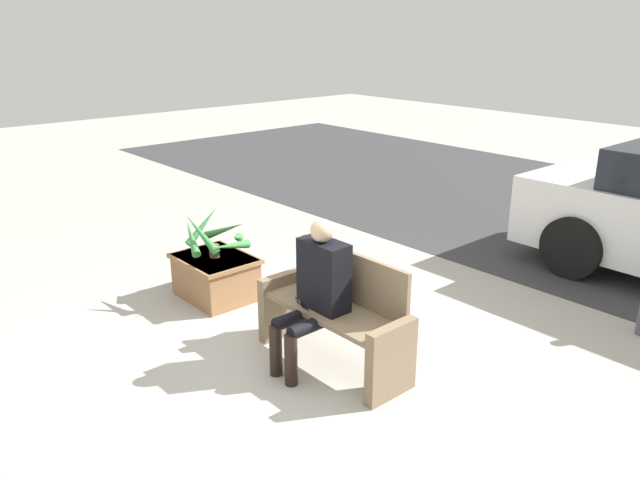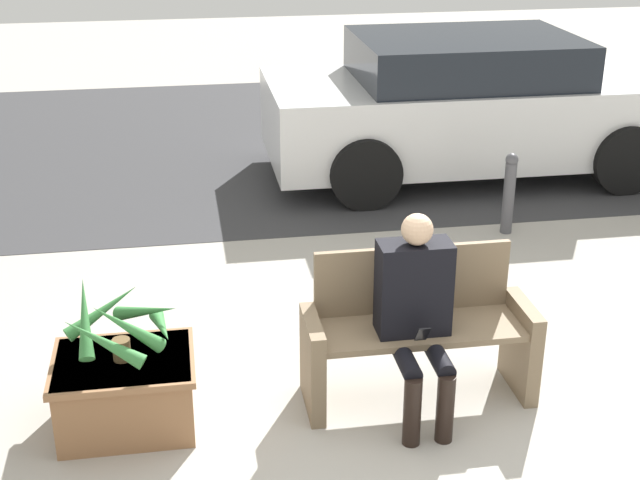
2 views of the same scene
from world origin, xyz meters
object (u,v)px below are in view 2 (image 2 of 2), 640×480
Objects in this scene: person_seated at (416,306)px; bollard_post at (509,192)px; potted_plant at (121,324)px; parked_car at (470,105)px; bench at (417,332)px; planter_box at (126,389)px.

bollard_post is at bearing 58.92° from person_seated.
parked_car is (3.43, 4.16, 0.06)m from potted_plant.
potted_plant is at bearing 176.14° from person_seated.
parked_car reaches higher than person_seated.
parked_car is 1.74m from bollard_post.
bollard_post is (1.56, 2.58, -0.31)m from person_seated.
person_seated is at bearing -121.08° from bollard_post.
potted_plant is 4.10m from bollard_post.
person_seated is 4.62m from parked_car.
planter_box is at bearing -178.23° from bench.
parked_car reaches higher than potted_plant.
potted_plant is 0.16× the size of parked_car.
planter_box is at bearing 176.31° from person_seated.
potted_plant is at bearing -142.82° from bollard_post.
parked_car is (1.67, 4.11, 0.30)m from bench.
planter_box is 1.16× the size of potted_plant.
bench is 0.33× the size of parked_car.
potted_plant reaches higher than planter_box.
bollard_post reaches higher than planter_box.
bench is 2.85m from bollard_post.
bench is 0.32m from person_seated.
parked_car is 5.75× the size of bollard_post.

